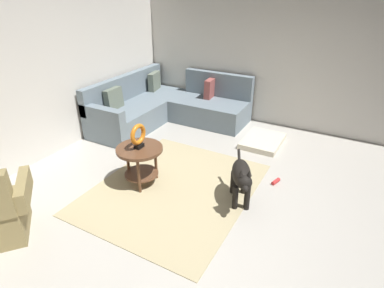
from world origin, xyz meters
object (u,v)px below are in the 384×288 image
at_px(dog_toy_rope, 276,181).
at_px(torus_sculpture, 138,136).
at_px(side_table, 140,156).
at_px(dog, 241,177).
at_px(dog_bed_mat, 263,141).
at_px(sectional_couch, 166,107).

bearing_deg(dog_toy_rope, torus_sculpture, 118.69).
height_order(side_table, dog, dog).
bearing_deg(dog_bed_mat, side_table, 150.94).
xyz_separation_m(side_table, dog_bed_mat, (1.93, -1.07, -0.37)).
bearing_deg(dog_bed_mat, sectional_couch, 89.64).
relative_size(dog_bed_mat, dog, 1.02).
distance_m(sectional_couch, dog, 2.76).
bearing_deg(dog, dog_bed_mat, -108.50).
bearing_deg(dog_toy_rope, dog_bed_mat, 25.95).
height_order(sectional_couch, dog_bed_mat, sectional_couch).
distance_m(sectional_couch, dog_toy_rope, 2.69).
height_order(side_table, torus_sculpture, torus_sculpture).
relative_size(sectional_couch, torus_sculpture, 6.90).
bearing_deg(dog_toy_rope, sectional_couch, 66.38).
height_order(sectional_couch, dog_toy_rope, sectional_couch).
bearing_deg(torus_sculpture, dog, -79.95).
distance_m(side_table, torus_sculpture, 0.29).
height_order(sectional_couch, dog, sectional_couch).
xyz_separation_m(dog_bed_mat, dog_toy_rope, (-1.06, -0.52, -0.02)).
xyz_separation_m(sectional_couch, dog, (-1.71, -2.17, 0.09)).
distance_m(sectional_couch, side_table, 2.13).
xyz_separation_m(torus_sculpture, dog_bed_mat, (1.93, -1.07, -0.67)).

